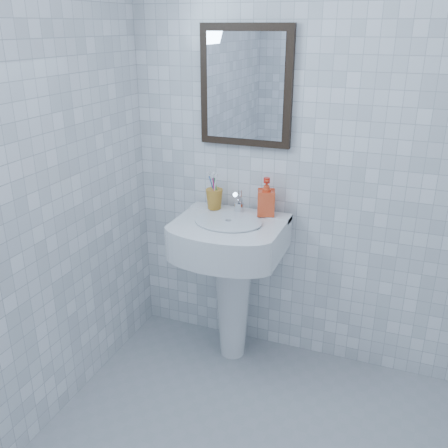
% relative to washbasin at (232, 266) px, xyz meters
% --- Properties ---
extents(wall_back, '(2.20, 0.02, 2.50)m').
position_rel_washbasin_xyz_m(wall_back, '(0.44, 0.21, 0.65)').
color(wall_back, white).
rests_on(wall_back, ground).
extents(washbasin, '(0.58, 0.42, 0.89)m').
position_rel_washbasin_xyz_m(washbasin, '(0.00, 0.00, 0.00)').
color(washbasin, white).
rests_on(washbasin, ground).
extents(faucet, '(0.05, 0.11, 0.13)m').
position_rel_washbasin_xyz_m(faucet, '(0.00, 0.11, 0.34)').
color(faucet, silver).
rests_on(faucet, washbasin).
extents(toothbrush_cup, '(0.11, 0.11, 0.11)m').
position_rel_washbasin_xyz_m(toothbrush_cup, '(-0.15, 0.11, 0.34)').
color(toothbrush_cup, '#BB7E28').
rests_on(toothbrush_cup, washbasin).
extents(soap_dispenser, '(0.12, 0.12, 0.21)m').
position_rel_washbasin_xyz_m(soap_dispenser, '(0.15, 0.12, 0.39)').
color(soap_dispenser, red).
rests_on(soap_dispenser, washbasin).
extents(wall_mirror, '(0.50, 0.04, 0.62)m').
position_rel_washbasin_xyz_m(wall_mirror, '(-0.00, 0.19, 0.95)').
color(wall_mirror, black).
rests_on(wall_mirror, wall_back).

